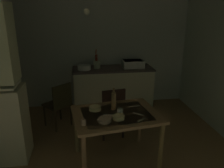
# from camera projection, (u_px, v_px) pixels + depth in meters

# --- Properties ---
(ground_plane) EXTENTS (5.02, 5.02, 0.00)m
(ground_plane) POSITION_uv_depth(u_px,v_px,m) (107.00, 154.00, 3.35)
(ground_plane) COLOR #93704C
(wall_back) EXTENTS (4.12, 0.10, 2.39)m
(wall_back) POSITION_uv_depth(u_px,v_px,m) (96.00, 52.00, 4.86)
(wall_back) COLOR silver
(wall_back) RESTS_ON ground
(counter_cabinet) EXTENTS (1.66, 0.64, 0.91)m
(counter_cabinet) POSITION_uv_depth(u_px,v_px,m) (113.00, 89.00, 4.79)
(counter_cabinet) COLOR beige
(counter_cabinet) RESTS_ON ground
(sink_basin) EXTENTS (0.44, 0.34, 0.15)m
(sink_basin) POSITION_uv_depth(u_px,v_px,m) (133.00, 64.00, 4.68)
(sink_basin) COLOR silver
(sink_basin) RESTS_ON counter_cabinet
(hand_pump) EXTENTS (0.05, 0.27, 0.39)m
(hand_pump) POSITION_uv_depth(u_px,v_px,m) (96.00, 60.00, 4.59)
(hand_pump) COLOR maroon
(hand_pump) RESTS_ON counter_cabinet
(mixing_bowl_counter) EXTENTS (0.26, 0.26, 0.09)m
(mixing_bowl_counter) POSITION_uv_depth(u_px,v_px,m) (84.00, 67.00, 4.50)
(mixing_bowl_counter) COLOR white
(mixing_bowl_counter) RESTS_ON counter_cabinet
(stoneware_crock) EXTENTS (0.14, 0.14, 0.15)m
(stoneware_crock) POSITION_uv_depth(u_px,v_px,m) (97.00, 65.00, 4.60)
(stoneware_crock) COLOR beige
(stoneware_crock) RESTS_ON counter_cabinet
(dining_table) EXTENTS (1.23, 0.98, 0.74)m
(dining_table) POSITION_uv_depth(u_px,v_px,m) (116.00, 120.00, 3.02)
(dining_table) COLOR #916E4A
(dining_table) RESTS_ON ground
(chair_far_side) EXTENTS (0.46, 0.46, 0.88)m
(chair_far_side) POSITION_uv_depth(u_px,v_px,m) (112.00, 111.00, 3.69)
(chair_far_side) COLOR #38221B
(chair_far_side) RESTS_ON ground
(chair_by_counter) EXTENTS (0.56, 0.56, 0.84)m
(chair_by_counter) POSITION_uv_depth(u_px,v_px,m) (59.00, 104.00, 4.01)
(chair_by_counter) COLOR #362A16
(chair_by_counter) RESTS_ON ground
(serving_bowl_wide) EXTENTS (0.16, 0.16, 0.05)m
(serving_bowl_wide) POSITION_uv_depth(u_px,v_px,m) (95.00, 108.00, 3.09)
(serving_bowl_wide) COLOR beige
(serving_bowl_wide) RESTS_ON dining_table
(soup_bowl_small) EXTENTS (0.17, 0.17, 0.04)m
(soup_bowl_small) POSITION_uv_depth(u_px,v_px,m) (104.00, 120.00, 2.77)
(soup_bowl_small) COLOR tan
(soup_bowl_small) RESTS_ON dining_table
(sauce_dish) EXTENTS (0.15, 0.15, 0.05)m
(sauce_dish) POSITION_uv_depth(u_px,v_px,m) (118.00, 117.00, 2.83)
(sauce_dish) COLOR beige
(sauce_dish) RESTS_ON dining_table
(mug_tall) EXTENTS (0.07, 0.07, 0.06)m
(mug_tall) POSITION_uv_depth(u_px,v_px,m) (120.00, 111.00, 3.01)
(mug_tall) COLOR white
(mug_tall) RESTS_ON dining_table
(teacup_cream) EXTENTS (0.06, 0.06, 0.07)m
(teacup_cream) POSITION_uv_depth(u_px,v_px,m) (83.00, 122.00, 2.68)
(teacup_cream) COLOR tan
(teacup_cream) RESTS_ON dining_table
(glass_bottle) EXTENTS (0.07, 0.07, 0.31)m
(glass_bottle) POSITION_uv_depth(u_px,v_px,m) (114.00, 100.00, 3.09)
(glass_bottle) COLOR olive
(glass_bottle) RESTS_ON dining_table
(table_knife) EXTENTS (0.17, 0.04, 0.00)m
(table_knife) POSITION_uv_depth(u_px,v_px,m) (134.00, 106.00, 3.21)
(table_knife) COLOR silver
(table_knife) RESTS_ON dining_table
(teaspoon_near_bowl) EXTENTS (0.14, 0.07, 0.00)m
(teaspoon_near_bowl) POSITION_uv_depth(u_px,v_px,m) (108.00, 115.00, 2.95)
(teaspoon_near_bowl) COLOR beige
(teaspoon_near_bowl) RESTS_ON dining_table
(teaspoon_by_cup) EXTENTS (0.12, 0.11, 0.00)m
(teaspoon_by_cup) POSITION_uv_depth(u_px,v_px,m) (138.00, 114.00, 2.97)
(teaspoon_by_cup) COLOR beige
(teaspoon_by_cup) RESTS_ON dining_table
(serving_spoon) EXTENTS (0.12, 0.10, 0.00)m
(serving_spoon) POSITION_uv_depth(u_px,v_px,m) (141.00, 120.00, 2.81)
(serving_spoon) COLOR beige
(serving_spoon) RESTS_ON dining_table
(pendant_bulb) EXTENTS (0.08, 0.08, 0.08)m
(pendant_bulb) POSITION_uv_depth(u_px,v_px,m) (87.00, 12.00, 2.89)
(pendant_bulb) COLOR #F9EFCC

